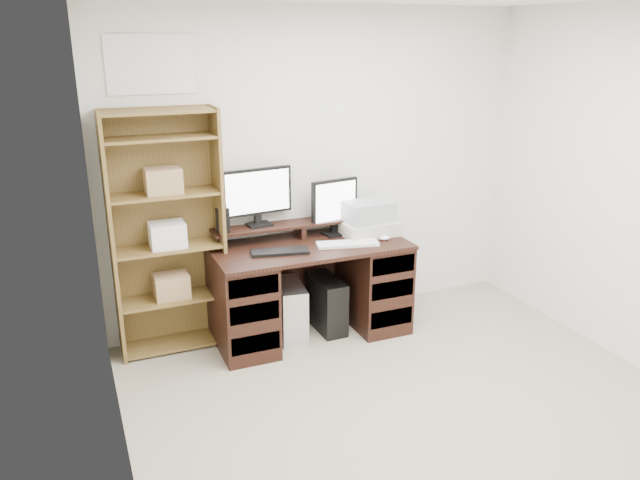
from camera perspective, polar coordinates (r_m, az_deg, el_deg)
room at (r=3.34m, az=13.17°, el=-0.12°), size 3.54×4.04×2.54m
desk at (r=4.89m, az=-0.96°, el=-4.40°), size 1.50×0.70×0.75m
riser_shelf at (r=4.92m, az=-1.88°, el=1.35°), size 1.40×0.22×0.12m
monitor_wide at (r=4.80m, az=-5.77°, el=4.22°), size 0.56×0.16×0.44m
monitor_small at (r=4.95m, az=1.35°, el=3.25°), size 0.41×0.18×0.45m
speaker at (r=4.68m, az=-8.89°, el=1.78°), size 0.10×0.10×0.19m
keyboard_black at (r=4.58m, az=-3.68°, el=-1.08°), size 0.44×0.23×0.02m
keyboard_white at (r=4.75m, az=2.54°, el=-0.35°), size 0.49×0.24×0.02m
mouse at (r=4.89m, az=5.94°, el=0.19°), size 0.10×0.08×0.03m
printer at (r=5.01m, az=4.39°, el=1.14°), size 0.44×0.33×0.11m
basket at (r=4.97m, az=4.42°, el=2.64°), size 0.40×0.30×0.16m
tower_silver at (r=4.93m, az=-2.72°, el=-6.41°), size 0.26×0.46×0.44m
tower_black at (r=5.04m, az=0.61°, el=-5.84°), size 0.20×0.44×0.44m
bookshelf at (r=4.66m, az=-13.84°, el=0.78°), size 0.80×0.30×1.80m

